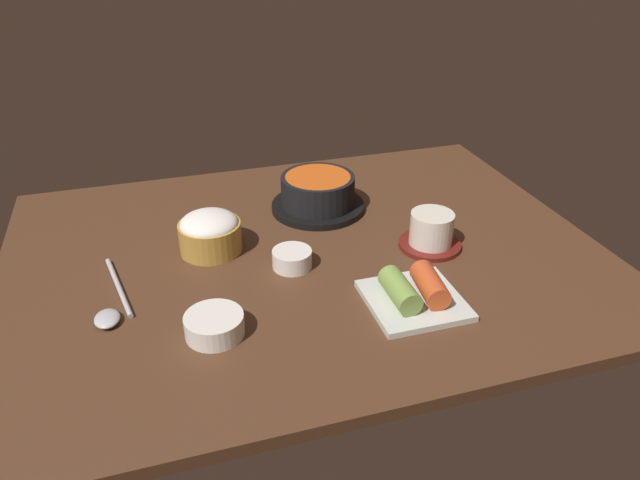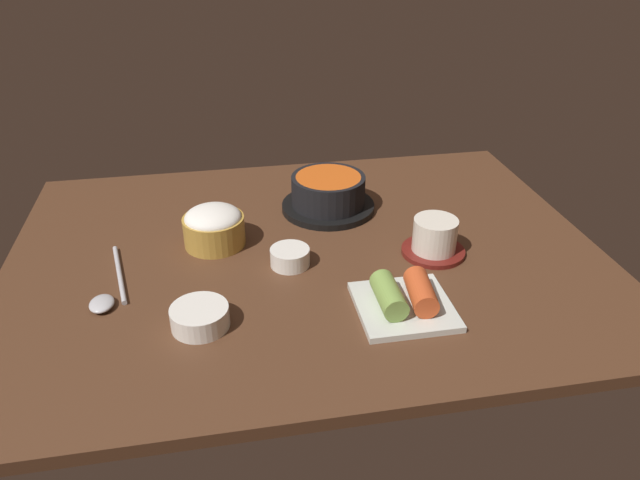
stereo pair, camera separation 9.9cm
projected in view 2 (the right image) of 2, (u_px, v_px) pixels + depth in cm
name	position (u px, v px, depth cm)	size (l,w,h in cm)	color
dining_table	(307.00, 255.00, 102.72)	(100.00, 76.00, 2.00)	#4C2D1C
stone_pot	(328.00, 194.00, 113.98)	(17.87, 17.87, 6.93)	black
rice_bowl	(214.00, 226.00, 102.41)	(10.56, 10.56, 7.02)	#B78C38
tea_cup_with_saucer	(434.00, 238.00, 99.96)	(10.73, 10.73, 6.41)	maroon
banchan_cup_center	(290.00, 256.00, 97.46)	(6.49, 6.49, 2.99)	white
kimchi_plate	(404.00, 299.00, 86.78)	(13.82, 13.82, 4.66)	silver
side_bowl_near	(200.00, 316.00, 83.39)	(8.25, 8.25, 3.13)	white
spoon	(108.00, 293.00, 90.21)	(5.39, 19.20, 1.35)	#B7B7BC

